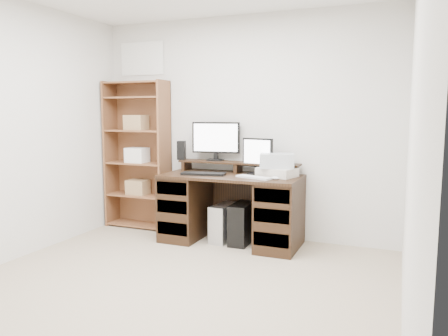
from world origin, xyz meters
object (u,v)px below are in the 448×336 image
Objects in this scene: tower_silver at (224,223)px; bookshelf at (138,153)px; desk at (231,207)px; monitor_small at (257,155)px; monitor_wide at (216,139)px; tower_black at (242,223)px; printer at (277,172)px.

tower_silver is 1.44m from bookshelf.
monitor_small reaches higher than desk.
tower_black is (0.41, -0.24, -0.90)m from monitor_wide.
monitor_wide reaches higher than printer.
monitor_small is 0.77m from tower_black.
monitor_small is 0.31m from printer.
monitor_wide is 0.87m from printer.
monitor_wide is at bearing -177.97° from monitor_small.
monitor_wide is 0.31× the size of bookshelf.
tower_silver is at bearing -9.08° from bookshelf.
monitor_wide reaches higher than desk.
printer is 0.91× the size of tower_silver.
desk is at bearing -9.17° from bookshelf.
printer is 0.69m from tower_black.
monitor_small is 0.96× the size of tower_silver.
tower_silver is at bearing 169.68° from desk.
desk is at bearing -158.46° from printer.
tower_black is at bearing -7.83° from bookshelf.
desk is 1.44m from bookshelf.
tower_black reaches higher than tower_silver.
bookshelf is (-1.56, 0.06, -0.05)m from monitor_small.
tower_black is at bearing 7.02° from desk.
desk is 2.69× the size of monitor_wide.
printer is 0.21× the size of bookshelf.
printer is at bearing -21.48° from monitor_wide.
bookshelf is at bearing 174.37° from monitor_wide.
monitor_wide is 1.36× the size of tower_silver.
monitor_small reaches higher than tower_black.
bookshelf reaches higher than tower_black.
printer is 0.84× the size of tower_black.
monitor_small is (0.53, -0.10, -0.15)m from monitor_wide.
monitor_wide is 0.56m from monitor_small.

